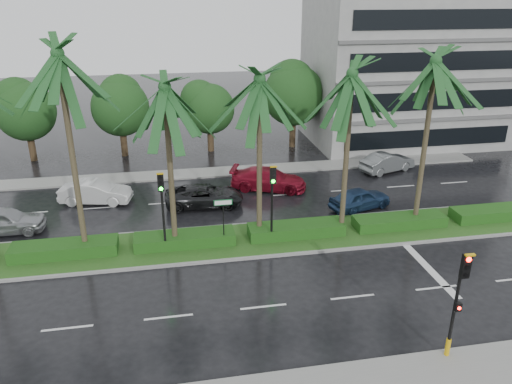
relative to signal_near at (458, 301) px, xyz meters
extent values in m
plane|color=black|center=(-6.00, 9.39, -2.50)|extent=(120.00, 120.00, 0.00)
cube|color=gray|center=(-6.00, 21.39, -2.44)|extent=(40.00, 2.00, 0.12)
cube|color=gray|center=(-6.00, 10.39, -2.43)|extent=(36.00, 4.00, 0.14)
cube|color=#1E551C|center=(-6.00, 10.39, -2.36)|extent=(35.60, 3.70, 0.02)
cube|color=#144413|center=(-15.00, 10.39, -2.05)|extent=(5.20, 1.40, 0.60)
cube|color=#144413|center=(-9.00, 10.39, -2.05)|extent=(5.20, 1.40, 0.60)
cube|color=#144413|center=(-3.00, 10.39, -2.05)|extent=(5.20, 1.40, 0.60)
cube|color=#144413|center=(3.00, 10.39, -2.05)|extent=(5.20, 1.40, 0.60)
cube|color=#144413|center=(9.00, 10.39, -2.05)|extent=(5.20, 1.40, 0.60)
cube|color=silver|center=(-18.00, 16.39, -2.50)|extent=(2.00, 0.12, 0.01)
cube|color=silver|center=(-14.00, 4.39, -2.50)|extent=(2.00, 0.12, 0.01)
cube|color=silver|center=(-14.00, 16.39, -2.50)|extent=(2.00, 0.12, 0.01)
cube|color=silver|center=(-10.00, 4.39, -2.50)|extent=(2.00, 0.12, 0.01)
cube|color=silver|center=(-10.00, 16.39, -2.50)|extent=(2.00, 0.12, 0.01)
cube|color=silver|center=(-6.00, 4.39, -2.50)|extent=(2.00, 0.12, 0.01)
cube|color=silver|center=(-6.00, 16.39, -2.50)|extent=(2.00, 0.12, 0.01)
cube|color=silver|center=(-2.00, 4.39, -2.50)|extent=(2.00, 0.12, 0.01)
cube|color=silver|center=(-2.00, 16.39, -2.50)|extent=(2.00, 0.12, 0.01)
cube|color=silver|center=(2.00, 4.39, -2.50)|extent=(2.00, 0.12, 0.01)
cube|color=silver|center=(2.00, 16.39, -2.50)|extent=(2.00, 0.12, 0.01)
cube|color=silver|center=(6.00, 16.39, -2.50)|extent=(2.00, 0.12, 0.01)
cube|color=silver|center=(10.00, 16.39, -2.50)|extent=(2.00, 0.12, 0.01)
cube|color=silver|center=(2.50, 6.39, -2.50)|extent=(0.40, 6.00, 0.01)
cylinder|color=#413626|center=(-14.00, 10.49, 2.56)|extent=(0.28, 0.28, 9.83)
cylinder|color=#413626|center=(-14.00, 10.49, -2.13)|extent=(0.40, 0.40, 0.44)
cylinder|color=#413626|center=(-9.50, 10.29, 1.78)|extent=(0.28, 0.28, 8.26)
cylinder|color=#413626|center=(-9.50, 10.29, -2.13)|extent=(0.40, 0.40, 0.44)
cylinder|color=#413626|center=(-5.00, 10.59, 1.86)|extent=(0.28, 0.28, 8.43)
cylinder|color=#413626|center=(-5.00, 10.59, -2.13)|extent=(0.40, 0.40, 0.44)
cylinder|color=#413626|center=(-0.50, 10.19, 1.96)|extent=(0.28, 0.28, 8.63)
cylinder|color=#413626|center=(-0.50, 10.19, -2.13)|extent=(0.40, 0.40, 0.44)
cylinder|color=#413626|center=(4.00, 10.49, 2.19)|extent=(0.28, 0.28, 9.08)
cylinder|color=#413626|center=(4.00, 10.49, -2.13)|extent=(0.40, 0.40, 0.44)
cylinder|color=black|center=(0.00, 0.09, -0.68)|extent=(0.12, 0.12, 3.40)
cube|color=black|center=(0.00, -0.09, 1.47)|extent=(0.30, 0.18, 0.90)
cube|color=gold|center=(0.00, -0.21, 1.95)|extent=(0.34, 0.12, 0.06)
cylinder|color=#FF0C05|center=(0.00, -0.19, 1.77)|extent=(0.18, 0.04, 0.18)
cylinder|color=black|center=(0.00, -0.19, 1.47)|extent=(0.18, 0.04, 0.18)
cylinder|color=black|center=(0.00, -0.19, 1.17)|extent=(0.18, 0.04, 0.18)
cylinder|color=gold|center=(0.00, 0.09, -2.03)|extent=(0.18, 0.18, 0.70)
cube|color=black|center=(0.00, -0.07, -0.18)|extent=(0.22, 0.16, 0.32)
cylinder|color=#FF0C05|center=(0.00, -0.16, -0.18)|extent=(0.12, 0.03, 0.12)
cylinder|color=black|center=(-10.00, 9.79, -0.65)|extent=(0.12, 0.12, 3.40)
cube|color=black|center=(-10.00, 9.61, 1.50)|extent=(0.30, 0.18, 0.90)
cube|color=gold|center=(-10.00, 9.49, 1.98)|extent=(0.34, 0.12, 0.06)
cylinder|color=black|center=(-10.00, 9.51, 1.80)|extent=(0.18, 0.04, 0.18)
cylinder|color=black|center=(-10.00, 9.51, 1.50)|extent=(0.18, 0.04, 0.18)
cylinder|color=#0CE519|center=(-10.00, 9.51, 1.20)|extent=(0.18, 0.04, 0.18)
cylinder|color=black|center=(-4.50, 9.79, -0.65)|extent=(0.12, 0.12, 3.40)
cube|color=black|center=(-4.50, 9.61, 1.50)|extent=(0.30, 0.18, 0.90)
cube|color=gold|center=(-4.50, 9.49, 1.98)|extent=(0.34, 0.12, 0.06)
cylinder|color=black|center=(-4.50, 9.51, 1.80)|extent=(0.18, 0.04, 0.18)
cylinder|color=black|center=(-4.50, 9.51, 1.50)|extent=(0.18, 0.04, 0.18)
cylinder|color=#0CE519|center=(-4.50, 9.51, 1.20)|extent=(0.18, 0.04, 0.18)
cylinder|color=black|center=(-7.00, 9.89, -1.05)|extent=(0.06, 0.06, 2.60)
cube|color=#0C5926|center=(-7.00, 9.86, 0.10)|extent=(0.95, 0.04, 0.30)
cube|color=white|center=(-7.00, 9.84, 0.10)|extent=(0.85, 0.01, 0.22)
cylinder|color=#3E2C1C|center=(-20.00, 26.89, -1.41)|extent=(0.52, 0.52, 2.18)
sphere|color=#1A3915|center=(-20.00, 26.89, 1.42)|extent=(4.49, 4.49, 4.49)
sphere|color=#1A3915|center=(-20.00, 27.19, 2.30)|extent=(3.37, 3.37, 3.37)
cylinder|color=#3E2C1C|center=(-13.00, 26.89, -1.41)|extent=(0.52, 0.52, 2.19)
sphere|color=#1A3915|center=(-13.00, 26.89, 1.44)|extent=(4.50, 4.50, 4.50)
sphere|color=#1A3915|center=(-13.00, 27.19, 2.31)|extent=(3.38, 3.38, 3.38)
cylinder|color=#3E2C1C|center=(-6.00, 26.89, -1.52)|extent=(0.52, 0.52, 1.98)
sphere|color=#1A3915|center=(-6.00, 26.89, 1.05)|extent=(4.07, 4.07, 4.07)
sphere|color=#1A3915|center=(-6.00, 27.19, 1.84)|extent=(3.05, 3.05, 3.05)
cylinder|color=#3E2C1C|center=(1.00, 26.89, -1.27)|extent=(0.52, 0.52, 2.46)
sphere|color=#1A3915|center=(1.00, 26.89, 1.92)|extent=(5.06, 5.06, 5.06)
sphere|color=#1A3915|center=(1.00, 27.19, 2.91)|extent=(3.80, 3.80, 3.80)
cylinder|color=#3E2C1C|center=(8.00, 26.89, -1.43)|extent=(0.52, 0.52, 2.15)
sphere|color=#1A3915|center=(8.00, 26.89, 1.37)|extent=(4.43, 4.43, 4.43)
sphere|color=#1A3915|center=(8.00, 27.19, 2.23)|extent=(3.32, 3.32, 3.32)
cube|color=gray|center=(11.00, 27.39, 3.50)|extent=(16.00, 10.00, 12.00)
imported|color=#989A9F|center=(-18.72, 13.85, -1.77)|extent=(1.78, 4.35, 1.48)
imported|color=silver|center=(-14.22, 17.28, -1.78)|extent=(2.34, 4.60, 1.45)
imported|color=black|center=(-7.53, 15.59, -1.83)|extent=(2.46, 4.92, 1.34)
imported|color=maroon|center=(-3.03, 17.55, -1.77)|extent=(3.68, 5.45, 1.47)
imported|color=navy|center=(1.82, 13.39, -1.83)|extent=(2.71, 4.24, 1.34)
imported|color=#5B5F60|center=(6.32, 19.45, -1.80)|extent=(2.83, 4.53, 1.41)
camera|label=1|loc=(-9.55, -13.08, 10.07)|focal=35.00mm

